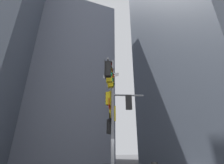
% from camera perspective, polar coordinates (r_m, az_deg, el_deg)
% --- Properties ---
extents(building_tower_right, '(17.10, 17.10, 50.73)m').
position_cam_1_polar(building_tower_right, '(35.82, 26.77, 20.95)').
color(building_tower_right, '#4C5460').
rests_on(building_tower_right, ground).
extents(building_mid_block, '(16.68, 16.68, 31.80)m').
position_cam_1_polar(building_mid_block, '(36.41, -16.18, 0.50)').
color(building_mid_block, slate).
rests_on(building_mid_block, ground).
extents(signal_pole_assembly, '(3.84, 3.46, 8.69)m').
position_cam_1_polar(signal_pole_assembly, '(11.52, 0.35, -7.08)').
color(signal_pole_assembly, gray).
rests_on(signal_pole_assembly, ground).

